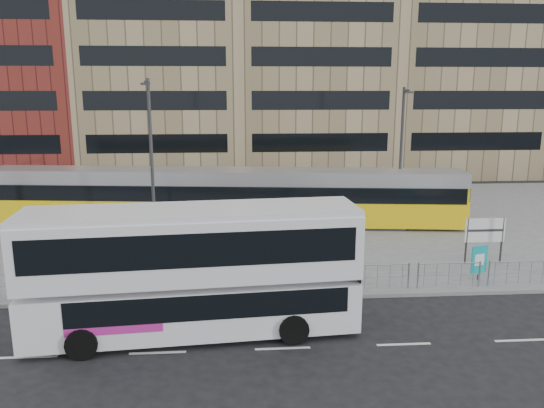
{
  "coord_description": "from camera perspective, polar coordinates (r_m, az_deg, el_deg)",
  "views": [
    {
      "loc": [
        -3.46,
        -19.67,
        8.25
      ],
      "look_at": [
        -1.64,
        6.0,
        2.6
      ],
      "focal_mm": 35.0,
      "sensor_mm": 36.0,
      "label": 1
    }
  ],
  "objects": [
    {
      "name": "ground",
      "position": [
        21.61,
        5.55,
        -10.12
      ],
      "size": [
        120.0,
        120.0,
        0.0
      ],
      "primitive_type": "plane",
      "color": "black",
      "rests_on": "ground"
    },
    {
      "name": "plaza",
      "position": [
        32.89,
        2.11,
        -2.01
      ],
      "size": [
        64.0,
        24.0,
        0.15
      ],
      "primitive_type": "cube",
      "color": "slate",
      "rests_on": "ground"
    },
    {
      "name": "kerb",
      "position": [
        21.62,
        5.53,
        -9.88
      ],
      "size": [
        64.0,
        0.25,
        0.17
      ],
      "primitive_type": "cube",
      "color": "gray",
      "rests_on": "ground"
    },
    {
      "name": "building_row",
      "position": [
        54.37,
        1.3,
        17.31
      ],
      "size": [
        70.4,
        18.4,
        31.2
      ],
      "color": "maroon",
      "rests_on": "ground"
    },
    {
      "name": "pedestrian_barrier",
      "position": [
        22.12,
        10.54,
        -7.01
      ],
      "size": [
        32.07,
        0.07,
        1.1
      ],
      "color": "#999CA2",
      "rests_on": "plaza"
    },
    {
      "name": "road_markings",
      "position": [
        18.26,
        10.9,
        -14.69
      ],
      "size": [
        62.0,
        0.12,
        0.01
      ],
      "primitive_type": "cube",
      "color": "white",
      "rests_on": "ground"
    },
    {
      "name": "double_decker_bus",
      "position": [
        18.04,
        -8.46,
        -6.75
      ],
      "size": [
        11.16,
        3.45,
        4.4
      ],
      "rotation": [
        0.0,
        0.0,
        0.08
      ],
      "color": "white",
      "rests_on": "ground"
    },
    {
      "name": "tram",
      "position": [
        32.05,
        -5.1,
        0.78
      ],
      "size": [
        28.47,
        5.98,
        3.34
      ],
      "rotation": [
        0.0,
        0.0,
        -0.12
      ],
      "color": "yellow",
      "rests_on": "plaza"
    },
    {
      "name": "station_sign",
      "position": [
        26.65,
        21.93,
        -2.84
      ],
      "size": [
        1.89,
        0.09,
        2.18
      ],
      "rotation": [
        0.0,
        0.0,
        -0.0
      ],
      "color": "#2D2D30",
      "rests_on": "plaza"
    },
    {
      "name": "ad_panel",
      "position": [
        24.46,
        21.39,
        -5.63
      ],
      "size": [
        0.79,
        0.3,
        1.52
      ],
      "rotation": [
        0.0,
        0.0,
        0.3
      ],
      "color": "#2D2D30",
      "rests_on": "plaza"
    },
    {
      "name": "pedestrian",
      "position": [
        25.3,
        0.64,
        -4.24
      ],
      "size": [
        0.59,
        0.72,
        1.71
      ],
      "primitive_type": "imported",
      "rotation": [
        0.0,
        0.0,
        1.9
      ],
      "color": "black",
      "rests_on": "plaza"
    },
    {
      "name": "traffic_light_west",
      "position": [
        21.64,
        -13.21,
        -4.39
      ],
      "size": [
        0.18,
        0.21,
        3.1
      ],
      "rotation": [
        0.0,
        0.0,
        -0.07
      ],
      "color": "#2D2D30",
      "rests_on": "plaza"
    },
    {
      "name": "lamp_post_west",
      "position": [
        29.16,
        -12.86,
        5.34
      ],
      "size": [
        0.45,
        1.04,
        8.6
      ],
      "color": "#2D2D30",
      "rests_on": "plaza"
    },
    {
      "name": "lamp_post_east",
      "position": [
        32.64,
        13.74,
        5.62
      ],
      "size": [
        0.45,
        1.04,
        8.15
      ],
      "color": "#2D2D30",
      "rests_on": "plaza"
    }
  ]
}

